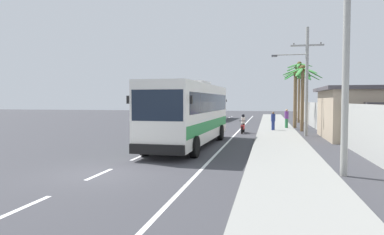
{
  "coord_description": "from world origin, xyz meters",
  "views": [
    {
      "loc": [
        6.0,
        -11.64,
        2.7
      ],
      "look_at": [
        1.63,
        8.36,
        1.7
      ],
      "focal_mm": 32.43,
      "sensor_mm": 36.0,
      "label": 1
    }
  ],
  "objects_px": {
    "palm_second": "(302,82)",
    "palm_nearest": "(296,82)",
    "palm_third": "(299,78)",
    "motorcycle_beside_bus": "(243,125)",
    "pedestrian_midwalk": "(287,118)",
    "coach_bus_far_lane": "(210,106)",
    "coach_bus_foreground": "(190,112)",
    "palm_farthest": "(303,84)",
    "utility_pole_nearest": "(346,49)",
    "utility_pole_mid": "(305,78)",
    "pedestrian_near_kerb": "(273,121)",
    "palm_fourth": "(295,89)"
  },
  "relations": [
    {
      "from": "coach_bus_far_lane",
      "to": "palm_nearest",
      "type": "relative_size",
      "value": 1.56
    },
    {
      "from": "palm_nearest",
      "to": "palm_farthest",
      "type": "height_order",
      "value": "palm_nearest"
    },
    {
      "from": "palm_fourth",
      "to": "pedestrian_midwalk",
      "type": "bearing_deg",
      "value": -113.94
    },
    {
      "from": "coach_bus_far_lane",
      "to": "palm_fourth",
      "type": "relative_size",
      "value": 2.07
    },
    {
      "from": "utility_pole_mid",
      "to": "palm_fourth",
      "type": "relative_size",
      "value": 1.45
    },
    {
      "from": "coach_bus_far_lane",
      "to": "utility_pole_mid",
      "type": "bearing_deg",
      "value": -62.93
    },
    {
      "from": "utility_pole_nearest",
      "to": "palm_third",
      "type": "height_order",
      "value": "utility_pole_nearest"
    },
    {
      "from": "utility_pole_mid",
      "to": "palm_nearest",
      "type": "xyz_separation_m",
      "value": [
        0.99,
        21.54,
        0.84
      ]
    },
    {
      "from": "coach_bus_far_lane",
      "to": "palm_second",
      "type": "distance_m",
      "value": 20.4
    },
    {
      "from": "palm_second",
      "to": "palm_nearest",
      "type": "bearing_deg",
      "value": 87.31
    },
    {
      "from": "utility_pole_nearest",
      "to": "utility_pole_mid",
      "type": "xyz_separation_m",
      "value": [
        0.09,
        14.46,
        -0.07
      ]
    },
    {
      "from": "palm_second",
      "to": "palm_third",
      "type": "distance_m",
      "value": 12.39
    },
    {
      "from": "palm_second",
      "to": "palm_third",
      "type": "height_order",
      "value": "palm_third"
    },
    {
      "from": "motorcycle_beside_bus",
      "to": "pedestrian_midwalk",
      "type": "xyz_separation_m",
      "value": [
        3.73,
        4.61,
        0.43
      ]
    },
    {
      "from": "motorcycle_beside_bus",
      "to": "palm_nearest",
      "type": "height_order",
      "value": "palm_nearest"
    },
    {
      "from": "motorcycle_beside_bus",
      "to": "utility_pole_mid",
      "type": "height_order",
      "value": "utility_pole_mid"
    },
    {
      "from": "utility_pole_nearest",
      "to": "utility_pole_mid",
      "type": "height_order",
      "value": "utility_pole_nearest"
    },
    {
      "from": "coach_bus_far_lane",
      "to": "pedestrian_midwalk",
      "type": "distance_m",
      "value": 18.14
    },
    {
      "from": "palm_third",
      "to": "palm_farthest",
      "type": "relative_size",
      "value": 1.2
    },
    {
      "from": "palm_nearest",
      "to": "palm_farthest",
      "type": "bearing_deg",
      "value": -89.15
    },
    {
      "from": "utility_pole_mid",
      "to": "palm_nearest",
      "type": "relative_size",
      "value": 1.1
    },
    {
      "from": "pedestrian_midwalk",
      "to": "palm_third",
      "type": "relative_size",
      "value": 0.24
    },
    {
      "from": "palm_nearest",
      "to": "palm_fourth",
      "type": "distance_m",
      "value": 13.6
    },
    {
      "from": "pedestrian_near_kerb",
      "to": "palm_second",
      "type": "relative_size",
      "value": 0.27
    },
    {
      "from": "pedestrian_midwalk",
      "to": "utility_pole_nearest",
      "type": "height_order",
      "value": "utility_pole_nearest"
    },
    {
      "from": "coach_bus_far_lane",
      "to": "motorcycle_beside_bus",
      "type": "xyz_separation_m",
      "value": [
        6.08,
        -19.84,
        -1.35
      ]
    },
    {
      "from": "palm_second",
      "to": "palm_fourth",
      "type": "relative_size",
      "value": 1.02
    },
    {
      "from": "coach_bus_foreground",
      "to": "palm_nearest",
      "type": "height_order",
      "value": "palm_nearest"
    },
    {
      "from": "pedestrian_near_kerb",
      "to": "palm_second",
      "type": "xyz_separation_m",
      "value": [
        2.46,
        0.93,
        3.36
      ]
    },
    {
      "from": "pedestrian_midwalk",
      "to": "palm_second",
      "type": "relative_size",
      "value": 0.31
    },
    {
      "from": "coach_bus_far_lane",
      "to": "motorcycle_beside_bus",
      "type": "distance_m",
      "value": 20.79
    },
    {
      "from": "pedestrian_midwalk",
      "to": "utility_pole_nearest",
      "type": "distance_m",
      "value": 20.74
    },
    {
      "from": "utility_pole_mid",
      "to": "pedestrian_near_kerb",
      "type": "bearing_deg",
      "value": 125.04
    },
    {
      "from": "pedestrian_midwalk",
      "to": "utility_pole_nearest",
      "type": "xyz_separation_m",
      "value": [
        0.94,
        -20.44,
        3.44
      ]
    },
    {
      "from": "coach_bus_far_lane",
      "to": "pedestrian_near_kerb",
      "type": "distance_m",
      "value": 19.91
    },
    {
      "from": "coach_bus_far_lane",
      "to": "coach_bus_foreground",
      "type": "bearing_deg",
      "value": -82.9
    },
    {
      "from": "pedestrian_near_kerb",
      "to": "palm_nearest",
      "type": "relative_size",
      "value": 0.21
    },
    {
      "from": "coach_bus_foreground",
      "to": "pedestrian_midwalk",
      "type": "height_order",
      "value": "coach_bus_foreground"
    },
    {
      "from": "palm_nearest",
      "to": "palm_second",
      "type": "distance_m",
      "value": 17.39
    },
    {
      "from": "palm_nearest",
      "to": "palm_third",
      "type": "distance_m",
      "value": 5.04
    },
    {
      "from": "motorcycle_beside_bus",
      "to": "utility_pole_nearest",
      "type": "xyz_separation_m",
      "value": [
        4.67,
        -15.83,
        3.87
      ]
    },
    {
      "from": "coach_bus_far_lane",
      "to": "pedestrian_midwalk",
      "type": "height_order",
      "value": "coach_bus_far_lane"
    },
    {
      "from": "utility_pole_nearest",
      "to": "palm_fourth",
      "type": "relative_size",
      "value": 1.52
    },
    {
      "from": "utility_pole_nearest",
      "to": "utility_pole_mid",
      "type": "relative_size",
      "value": 1.05
    },
    {
      "from": "utility_pole_nearest",
      "to": "palm_nearest",
      "type": "xyz_separation_m",
      "value": [
        1.07,
        36.0,
        0.77
      ]
    },
    {
      "from": "coach_bus_foreground",
      "to": "pedestrian_near_kerb",
      "type": "height_order",
      "value": "coach_bus_foreground"
    },
    {
      "from": "palm_third",
      "to": "utility_pole_nearest",
      "type": "bearing_deg",
      "value": -91.9
    },
    {
      "from": "motorcycle_beside_bus",
      "to": "palm_second",
      "type": "height_order",
      "value": "palm_second"
    },
    {
      "from": "palm_nearest",
      "to": "palm_farthest",
      "type": "distance_m",
      "value": 8.31
    },
    {
      "from": "pedestrian_midwalk",
      "to": "palm_third",
      "type": "bearing_deg",
      "value": -68.43
    }
  ]
}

